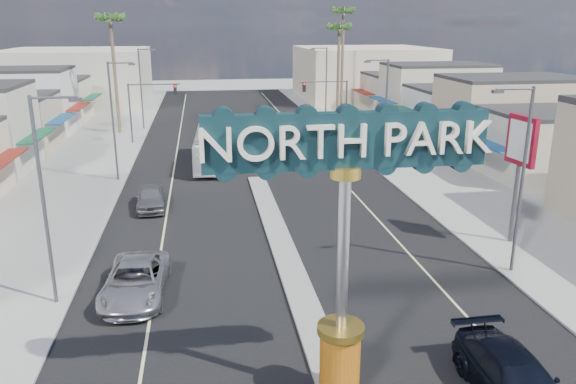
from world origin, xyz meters
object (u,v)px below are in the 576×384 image
object	(u,v)px
streetlight_l_far	(142,85)
streetlight_r_mid	(384,109)
streetlight_l_mid	(115,116)
suv_right	(515,380)
streetlight_r_near	(520,172)
streetlight_l_near	(46,192)
gateway_sign	(344,226)
city_bus	(211,147)
streetlight_r_far	(325,82)
car_parked_left	(151,197)
palm_right_mid	(339,32)
traffic_signal_right	(329,97)
bank_pylon_sign	(521,148)
palm_left_far	(111,25)
palm_right_far	(343,17)
suv_left	(136,280)
traffic_signal_left	(148,101)

from	to	relation	value
streetlight_l_far	streetlight_r_mid	world-z (taller)	same
streetlight_l_mid	suv_right	bearing A→B (deg)	-61.38
streetlight_l_mid	streetlight_r_near	bearing A→B (deg)	-43.79
streetlight_l_near	streetlight_r_mid	xyz separation A→B (m)	(20.87, 20.00, 0.00)
gateway_sign	streetlight_r_near	world-z (taller)	gateway_sign
city_bus	streetlight_l_mid	bearing A→B (deg)	-146.74
streetlight_r_far	car_parked_left	bearing A→B (deg)	-121.62
palm_right_mid	car_parked_left	xyz separation A→B (m)	(-20.56, -33.22, -9.83)
palm_right_mid	traffic_signal_right	bearing A→B (deg)	-107.63
streetlight_r_mid	suv_right	world-z (taller)	streetlight_r_mid
streetlight_l_near	bank_pylon_sign	bearing A→B (deg)	8.83
streetlight_r_mid	car_parked_left	world-z (taller)	streetlight_r_mid
streetlight_l_mid	streetlight_r_mid	xyz separation A→B (m)	(20.87, 0.00, 0.00)
streetlight_l_far	city_bus	bearing A→B (deg)	-68.33
streetlight_r_far	palm_left_far	bearing A→B (deg)	-175.12
palm_right_far	city_bus	world-z (taller)	palm_right_far
palm_left_far	palm_right_mid	xyz separation A→B (m)	(26.00, 6.00, -0.90)
streetlight_r_far	bank_pylon_sign	world-z (taller)	streetlight_r_far
streetlight_l_mid	suv_right	world-z (taller)	streetlight_l_mid
palm_right_mid	bank_pylon_sign	xyz separation A→B (m)	(-0.46, -42.43, -5.22)
streetlight_l_mid	suv_left	xyz separation A→B (m)	(3.20, -19.79, -4.28)
palm_right_far	suv_left	size ratio (longest dim) A/B	2.49
streetlight_r_mid	car_parked_left	bearing A→B (deg)	-158.14
palm_right_far	bank_pylon_sign	xyz separation A→B (m)	(-2.46, -48.43, -7.00)
city_bus	palm_left_far	bearing A→B (deg)	124.17
suv_right	palm_right_mid	bearing A→B (deg)	81.62
suv_right	car_parked_left	world-z (taller)	suv_right
traffic_signal_right	gateway_sign	bearing A→B (deg)	-102.33
streetlight_l_far	palm_right_mid	bearing A→B (deg)	9.69
suv_left	palm_right_far	bearing A→B (deg)	69.76
gateway_sign	traffic_signal_left	distance (m)	43.04
city_bus	bank_pylon_sign	xyz separation A→B (m)	(15.89, -20.60, 3.87)
streetlight_l_far	suv_right	world-z (taller)	streetlight_l_far
palm_left_far	suv_left	xyz separation A→B (m)	(5.77, -39.79, -10.71)
streetlight_r_mid	palm_left_far	size ratio (longest dim) A/B	0.69
palm_left_far	bank_pylon_sign	world-z (taller)	palm_left_far
streetlight_l_mid	car_parked_left	xyz separation A→B (m)	(2.87, -7.22, -4.30)
car_parked_left	streetlight_r_mid	bearing A→B (deg)	17.77
traffic_signal_right	city_bus	world-z (taller)	traffic_signal_right
traffic_signal_left	streetlight_r_near	size ratio (longest dim) A/B	0.67
city_bus	suv_right	bearing A→B (deg)	-72.39
traffic_signal_right	streetlight_l_mid	xyz separation A→B (m)	(-19.62, -13.99, 0.79)
palm_right_far	suv_left	xyz separation A→B (m)	(-22.23, -51.79, -11.60)
streetlight_l_near	suv_right	size ratio (longest dim) A/B	1.62
gateway_sign	car_parked_left	distance (m)	22.73
streetlight_r_near	traffic_signal_left	bearing A→B (deg)	119.99
palm_right_far	palm_right_mid	bearing A→B (deg)	-108.43
streetlight_r_near	streetlight_r_far	world-z (taller)	same
traffic_signal_left	city_bus	xyz separation A→B (m)	(5.84, -9.83, -2.76)
city_bus	bank_pylon_sign	bearing A→B (deg)	-49.56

